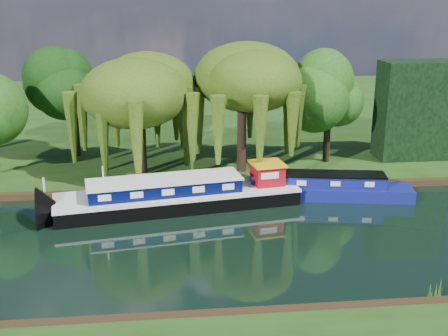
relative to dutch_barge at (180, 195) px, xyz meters
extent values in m
plane|color=black|center=(0.60, -5.62, -0.84)|extent=(120.00, 120.00, 0.00)
cube|color=#183B10|center=(0.60, 28.38, -0.62)|extent=(120.00, 52.00, 0.45)
cube|color=black|center=(-0.14, -0.02, -0.44)|extent=(16.37, 6.08, 1.07)
cube|color=silver|center=(-0.14, -0.02, 0.18)|extent=(16.47, 6.17, 0.20)
cube|color=#040B3D|center=(-1.01, -0.16, 0.71)|extent=(10.21, 4.12, 0.84)
cube|color=silver|center=(-1.01, -0.16, 1.19)|extent=(10.41, 4.33, 0.11)
cube|color=maroon|center=(6.01, 0.98, 0.95)|extent=(2.25, 2.25, 1.33)
cube|color=#ECA510|center=(6.01, 0.98, 1.69)|extent=(2.50, 2.50, 0.14)
cylinder|color=silver|center=(-4.88, -0.79, 1.35)|extent=(0.09, 0.09, 2.13)
cube|color=navy|center=(9.53, 0.88, -0.48)|extent=(13.28, 4.34, 0.98)
cube|color=navy|center=(9.53, 0.88, 0.42)|extent=(9.31, 3.15, 0.82)
cube|color=black|center=(9.53, 0.88, 0.88)|extent=(9.44, 3.27, 0.11)
cube|color=silver|center=(6.00, 0.63, 0.46)|extent=(0.65, 0.16, 0.35)
cube|color=silver|center=(8.26, 0.25, 0.46)|extent=(0.65, 0.16, 0.35)
cube|color=silver|center=(10.52, -0.14, 0.46)|extent=(0.65, 0.16, 0.35)
cube|color=silver|center=(12.78, -0.52, 0.46)|extent=(0.65, 0.16, 0.35)
cylinder|color=black|center=(-2.72, 6.47, 2.17)|extent=(0.66, 0.66, 5.12)
ellipsoid|color=#304B10|center=(-2.72, 6.47, 5.87)|extent=(7.15, 7.15, 4.62)
cylinder|color=black|center=(4.90, 6.07, 2.27)|extent=(0.75, 0.75, 5.32)
ellipsoid|color=#304B10|center=(4.90, 6.07, 6.11)|extent=(7.27, 7.27, 4.70)
cylinder|color=black|center=(-8.41, 11.79, 2.79)|extent=(0.56, 0.56, 6.37)
ellipsoid|color=black|center=(-8.41, 11.79, 5.40)|extent=(5.09, 5.09, 5.09)
cylinder|color=black|center=(12.16, 7.96, 2.59)|extent=(0.59, 0.59, 5.97)
ellipsoid|color=#174B12|center=(12.16, 7.96, 5.04)|extent=(4.78, 4.78, 4.78)
cube|color=black|center=(19.60, 8.38, 3.61)|extent=(6.00, 3.00, 8.00)
cylinder|color=silver|center=(1.10, 4.88, 0.71)|extent=(0.10, 0.10, 2.20)
sphere|color=white|center=(1.10, 4.88, 1.99)|extent=(0.36, 0.36, 0.36)
cylinder|color=silver|center=(-9.40, 2.78, 0.11)|extent=(0.16, 0.16, 1.00)
cylinder|color=silver|center=(-3.40, 2.78, 0.11)|extent=(0.16, 0.16, 1.00)
cylinder|color=silver|center=(3.60, 2.78, 0.11)|extent=(0.16, 0.16, 1.00)
cylinder|color=silver|center=(9.60, 2.78, 0.11)|extent=(0.16, 0.16, 1.00)
cone|color=#255015|center=(11.60, -13.32, -0.29)|extent=(1.20, 1.20, 1.10)
camera|label=1|loc=(-0.73, -35.12, 12.99)|focal=45.00mm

